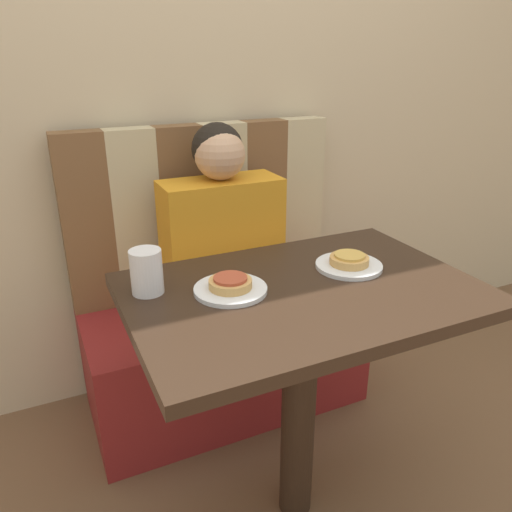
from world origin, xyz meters
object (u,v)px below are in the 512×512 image
plate_left (230,290)px  person (222,226)px  pizza_left (230,283)px  plate_right (349,266)px  pizza_right (349,259)px  drinking_cup (147,272)px

plate_left → person: bearing=71.1°
person → pizza_left: person is taller
plate_right → pizza_left: 0.37m
pizza_left → pizza_right: bearing=0.0°
plate_right → pizza_left: size_ratio=1.70×
plate_left → plate_right: (0.36, 0.00, 0.00)m
pizza_left → pizza_right: 0.36m
plate_left → drinking_cup: (-0.19, 0.08, 0.05)m
person → pizza_right: (0.18, -0.53, 0.04)m
plate_left → pizza_left: pizza_left is taller
plate_left → drinking_cup: 0.22m
plate_left → pizza_right: pizza_right is taller
plate_left → plate_right: 0.36m
pizza_right → person: bearing=108.9°
drinking_cup → plate_right: bearing=-8.7°
pizza_left → pizza_right: (0.36, 0.00, 0.00)m
plate_right → pizza_left: (-0.36, 0.00, 0.02)m
plate_right → person: bearing=108.9°
plate_left → drinking_cup: bearing=156.2°
pizza_left → drinking_cup: 0.21m
pizza_left → drinking_cup: bearing=156.2°
person → plate_right: 0.56m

